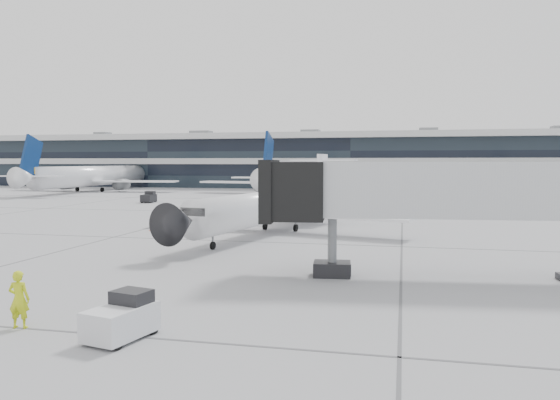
% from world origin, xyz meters
% --- Properties ---
extents(ground, '(220.00, 220.00, 0.00)m').
position_xyz_m(ground, '(0.00, 0.00, 0.00)').
color(ground, '#9C9C9F').
rests_on(ground, ground).
extents(terminal, '(170.00, 22.00, 10.00)m').
position_xyz_m(terminal, '(0.00, 82.00, 5.00)').
color(terminal, black).
rests_on(terminal, ground).
extents(bg_jet_left, '(32.00, 40.00, 9.60)m').
position_xyz_m(bg_jet_left, '(-45.00, 55.00, 0.00)').
color(bg_jet_left, white).
rests_on(bg_jet_left, ground).
extents(bg_jet_center, '(32.00, 40.00, 9.60)m').
position_xyz_m(bg_jet_center, '(-8.00, 55.00, 0.00)').
color(bg_jet_center, white).
rests_on(bg_jet_center, ground).
extents(bg_jet_right, '(32.00, 40.00, 9.60)m').
position_xyz_m(bg_jet_right, '(32.00, 55.00, 0.00)').
color(bg_jet_right, white).
rests_on(bg_jet_right, ground).
extents(regional_jet, '(20.98, 26.15, 6.07)m').
position_xyz_m(regional_jet, '(0.54, 5.24, 2.07)').
color(regional_jet, white).
rests_on(regional_jet, ground).
extents(jet_bridge, '(17.26, 5.02, 5.54)m').
position_xyz_m(jet_bridge, '(13.05, -9.12, 4.03)').
color(jet_bridge, '#AFB3B4').
rests_on(jet_bridge, ground).
extents(ramp_worker, '(0.75, 0.55, 1.89)m').
position_xyz_m(ramp_worker, '(-1.95, -20.00, 0.94)').
color(ramp_worker, '#C8DB17').
rests_on(ramp_worker, ground).
extents(baggage_tug, '(1.75, 2.42, 1.39)m').
position_xyz_m(baggage_tug, '(1.80, -20.19, 0.62)').
color(baggage_tug, silver).
rests_on(baggage_tug, ground).
extents(traffic_cone, '(0.52, 0.52, 0.62)m').
position_xyz_m(traffic_cone, '(-8.96, 4.00, 0.30)').
color(traffic_cone, red).
rests_on(traffic_cone, ground).
extents(far_tug, '(1.46, 2.38, 1.49)m').
position_xyz_m(far_tug, '(-22.68, 31.20, 0.67)').
color(far_tug, black).
rests_on(far_tug, ground).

